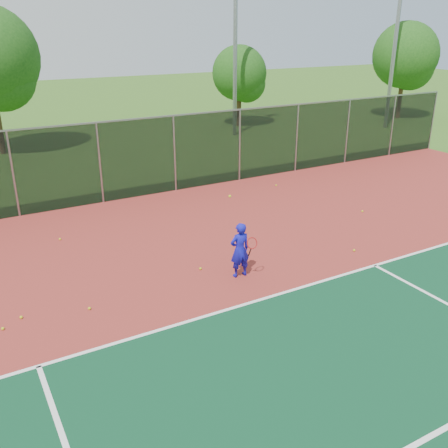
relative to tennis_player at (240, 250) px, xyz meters
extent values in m
plane|color=#315D1A|center=(1.59, -4.34, -0.78)|extent=(120.00, 120.00, 0.00)
cube|color=maroon|center=(1.59, -2.34, -0.77)|extent=(30.00, 20.00, 0.02)
cube|color=white|center=(3.59, -1.34, -0.75)|extent=(22.00, 0.10, 0.00)
cube|color=black|center=(1.59, 7.66, 0.74)|extent=(30.00, 0.04, 3.00)
cube|color=gray|center=(1.59, 7.66, 2.24)|extent=(30.00, 0.06, 0.06)
imported|color=#1312AB|center=(0.00, 0.00, 0.00)|extent=(0.57, 0.39, 1.51)
cylinder|color=black|center=(0.15, -0.25, 0.00)|extent=(0.03, 0.15, 0.27)
torus|color=#A51414|center=(0.15, -0.35, 0.30)|extent=(0.30, 0.13, 0.29)
sphere|color=#C0C917|center=(-0.25, 0.10, 1.49)|extent=(0.07, 0.07, 0.07)
sphere|color=#C0C917|center=(6.35, 2.02, -0.72)|extent=(0.07, 0.07, 0.07)
sphere|color=#C0C917|center=(-5.43, 0.65, -0.72)|extent=(0.07, 0.07, 0.07)
sphere|color=#C0C917|center=(-5.85, 0.36, -0.72)|extent=(0.07, 0.07, 0.07)
sphere|color=#C0C917|center=(5.45, 6.10, -0.72)|extent=(0.07, 0.07, 0.07)
sphere|color=#C0C917|center=(3.75, -0.34, -0.72)|extent=(0.07, 0.07, 0.07)
sphere|color=#C0C917|center=(-3.96, 0.27, -0.72)|extent=(0.07, 0.07, 0.07)
sphere|color=#C0C917|center=(-3.65, 4.78, -0.72)|extent=(0.07, 0.07, 0.07)
sphere|color=#C0C917|center=(-0.75, 0.83, -0.72)|extent=(0.07, 0.07, 0.07)
cylinder|color=gray|center=(9.28, 16.02, 5.16)|extent=(0.24, 0.24, 11.87)
cylinder|color=gray|center=(19.03, 13.14, 5.16)|extent=(0.24, 0.24, 11.87)
sphere|color=#1A4713|center=(-3.28, 17.57, 3.11)|extent=(3.42, 3.42, 3.42)
cylinder|color=#3B2615|center=(11.01, 18.41, 0.21)|extent=(0.30, 0.30, 1.97)
sphere|color=#1A4713|center=(11.01, 18.41, 2.61)|extent=(3.50, 3.50, 3.50)
sphere|color=#1A4713|center=(11.41, 18.11, 1.96)|extent=(2.41, 2.41, 2.41)
cylinder|color=#3B2615|center=(22.53, 15.33, 0.48)|extent=(0.30, 0.30, 2.52)
sphere|color=#1A4713|center=(22.53, 15.33, 3.56)|extent=(4.48, 4.48, 4.48)
sphere|color=#1A4713|center=(22.93, 15.03, 2.72)|extent=(3.08, 3.08, 3.08)
camera|label=1|loc=(-6.18, -10.13, 5.47)|focal=40.00mm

